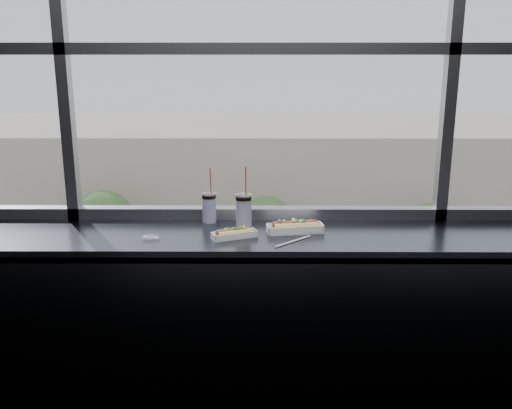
{
  "coord_description": "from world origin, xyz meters",
  "views": [
    {
      "loc": [
        0.01,
        -1.51,
        1.98
      ],
      "look_at": [
        -0.0,
        1.23,
        1.25
      ],
      "focal_mm": 40.0,
      "sensor_mm": 36.0,
      "label": 1
    }
  ],
  "objects_px": {
    "soda_cup_left": "(209,206)",
    "pedestrian_a": "(155,258)",
    "hotdog_tray_right": "(295,227)",
    "loose_straw": "(293,241)",
    "tree_center": "(267,225)",
    "car_near_d": "(428,378)",
    "soda_cup_right": "(244,209)",
    "car_far_a": "(64,291)",
    "tree_right": "(431,229)",
    "wrapper": "(151,237)",
    "pedestrian_c": "(361,263)",
    "car_far_b": "(267,293)",
    "car_near_c": "(286,381)",
    "hotdog_tray_left": "(234,233)",
    "car_far_c": "(498,294)",
    "pedestrian_d": "(426,265)",
    "tree_left": "(103,221)"
  },
  "relations": [
    {
      "from": "hotdog_tray_left",
      "to": "car_far_b",
      "type": "xyz_separation_m",
      "value": [
        0.52,
        24.35,
        -11.08
      ]
    },
    {
      "from": "hotdog_tray_right",
      "to": "loose_straw",
      "type": "xyz_separation_m",
      "value": [
        -0.02,
        -0.15,
        -0.02
      ]
    },
    {
      "from": "tree_left",
      "to": "car_near_d",
      "type": "bearing_deg",
      "value": -38.24
    },
    {
      "from": "loose_straw",
      "to": "tree_left",
      "type": "bearing_deg",
      "value": 63.98
    },
    {
      "from": "soda_cup_left",
      "to": "tree_center",
      "type": "bearing_deg",
      "value": 88.61
    },
    {
      "from": "car_near_c",
      "to": "pedestrian_a",
      "type": "relative_size",
      "value": 2.76
    },
    {
      "from": "hotdog_tray_left",
      "to": "car_far_a",
      "type": "xyz_separation_m",
      "value": [
        -9.89,
        24.35,
        -10.98
      ]
    },
    {
      "from": "wrapper",
      "to": "pedestrian_c",
      "type": "relative_size",
      "value": 0.05
    },
    {
      "from": "soda_cup_right",
      "to": "car_far_b",
      "type": "distance_m",
      "value": 26.61
    },
    {
      "from": "car_near_d",
      "to": "car_far_b",
      "type": "distance_m",
      "value": 9.97
    },
    {
      "from": "loose_straw",
      "to": "pedestrian_c",
      "type": "distance_m",
      "value": 31.21
    },
    {
      "from": "pedestrian_a",
      "to": "tree_right",
      "type": "bearing_deg",
      "value": 176.17
    },
    {
      "from": "car_near_c",
      "to": "car_near_d",
      "type": "bearing_deg",
      "value": -93.49
    },
    {
      "from": "car_far_c",
      "to": "pedestrian_a",
      "type": "xyz_separation_m",
      "value": [
        -18.48,
        5.08,
        0.05
      ]
    },
    {
      "from": "soda_cup_right",
      "to": "tree_center",
      "type": "relative_size",
      "value": 0.06
    },
    {
      "from": "car_far_a",
      "to": "pedestrian_c",
      "type": "xyz_separation_m",
      "value": [
        15.96,
        4.21,
        -0.06
      ]
    },
    {
      "from": "car_far_a",
      "to": "tree_left",
      "type": "distance_m",
      "value": 4.89
    },
    {
      "from": "soda_cup_left",
      "to": "pedestrian_a",
      "type": "xyz_separation_m",
      "value": [
        -5.98,
        29.15,
        -11.11
      ]
    },
    {
      "from": "soda_cup_right",
      "to": "car_far_a",
      "type": "relative_size",
      "value": 0.05
    },
    {
      "from": "car_near_d",
      "to": "tree_right",
      "type": "relative_size",
      "value": 1.39
    },
    {
      "from": "car_far_a",
      "to": "pedestrian_d",
      "type": "bearing_deg",
      "value": -83.69
    },
    {
      "from": "soda_cup_left",
      "to": "pedestrian_d",
      "type": "distance_m",
      "value": 31.87
    },
    {
      "from": "hotdog_tray_left",
      "to": "car_far_c",
      "type": "relative_size",
      "value": 0.04
    },
    {
      "from": "hotdog_tray_right",
      "to": "pedestrian_c",
      "type": "xyz_separation_m",
      "value": [
        5.77,
        28.47,
        -11.04
      ]
    },
    {
      "from": "soda_cup_left",
      "to": "pedestrian_a",
      "type": "bearing_deg",
      "value": 101.58
    },
    {
      "from": "car_near_c",
      "to": "pedestrian_c",
      "type": "relative_size",
      "value": 2.73
    },
    {
      "from": "pedestrian_c",
      "to": "tree_right",
      "type": "bearing_deg",
      "value": 86.93
    },
    {
      "from": "wrapper",
      "to": "tree_center",
      "type": "bearing_deg",
      "value": 88.09
    },
    {
      "from": "hotdog_tray_left",
      "to": "wrapper",
      "type": "relative_size",
      "value": 2.49
    },
    {
      "from": "wrapper",
      "to": "tree_center",
      "type": "height_order",
      "value": "wrapper"
    },
    {
      "from": "hotdog_tray_right",
      "to": "car_far_c",
      "type": "relative_size",
      "value": 0.05
    },
    {
      "from": "soda_cup_right",
      "to": "pedestrian_c",
      "type": "bearing_deg",
      "value": 78.0
    },
    {
      "from": "car_near_d",
      "to": "loose_straw",
      "type": "bearing_deg",
      "value": 157.52
    },
    {
      "from": "hotdog_tray_left",
      "to": "soda_cup_right",
      "type": "distance_m",
      "value": 0.21
    },
    {
      "from": "wrapper",
      "to": "pedestrian_a",
      "type": "relative_size",
      "value": 0.05
    },
    {
      "from": "car_near_c",
      "to": "pedestrian_c",
      "type": "bearing_deg",
      "value": -25.49
    },
    {
      "from": "soda_cup_right",
      "to": "tree_center",
      "type": "distance_m",
      "value": 29.48
    },
    {
      "from": "car_near_d",
      "to": "tree_right",
      "type": "bearing_deg",
      "value": -17.94
    },
    {
      "from": "tree_right",
      "to": "pedestrian_d",
      "type": "bearing_deg",
      "value": 146.15
    },
    {
      "from": "car_far_a",
      "to": "car_far_b",
      "type": "bearing_deg",
      "value": -95.36
    },
    {
      "from": "pedestrian_c",
      "to": "hotdog_tray_left",
      "type": "bearing_deg",
      "value": -12.0
    },
    {
      "from": "wrapper",
      "to": "car_far_c",
      "type": "height_order",
      "value": "wrapper"
    },
    {
      "from": "hotdog_tray_right",
      "to": "wrapper",
      "type": "xyz_separation_m",
      "value": [
        -0.71,
        -0.12,
        -0.02
      ]
    },
    {
      "from": "pedestrian_d",
      "to": "soda_cup_right",
      "type": "bearing_deg",
      "value": -19.1
    },
    {
      "from": "car_near_d",
      "to": "soda_cup_right",
      "type": "bearing_deg",
      "value": 156.47
    },
    {
      "from": "soda_cup_left",
      "to": "tree_left",
      "type": "height_order",
      "value": "soda_cup_left"
    },
    {
      "from": "car_far_b",
      "to": "pedestrian_a",
      "type": "xyz_separation_m",
      "value": [
        -6.64,
        5.08,
        0.03
      ]
    },
    {
      "from": "pedestrian_d",
      "to": "pedestrian_c",
      "type": "height_order",
      "value": "pedestrian_c"
    },
    {
      "from": "car_far_b",
      "to": "tree_left",
      "type": "height_order",
      "value": "tree_left"
    },
    {
      "from": "car_far_b",
      "to": "tree_center",
      "type": "height_order",
      "value": "tree_center"
    }
  ]
}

